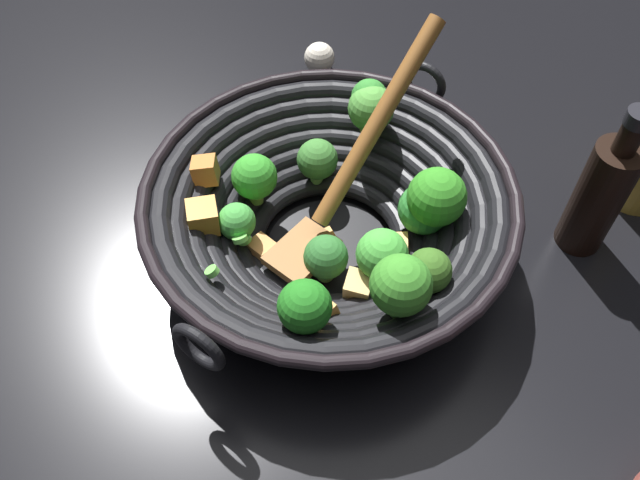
{
  "coord_description": "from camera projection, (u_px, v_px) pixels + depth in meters",
  "views": [
    {
      "loc": [
        -0.3,
        -0.3,
        0.58
      ],
      "look_at": [
        -0.01,
        0.0,
        0.03
      ],
      "focal_mm": 36.39,
      "sensor_mm": 36.0,
      "label": 1
    }
  ],
  "objects": [
    {
      "name": "garlic_bulb",
      "position": [
        319.0,
        58.0,
        0.89
      ],
      "size": [
        0.04,
        0.04,
        0.04
      ],
      "primitive_type": "sphere",
      "color": "silver",
      "rests_on": "ground"
    },
    {
      "name": "wok",
      "position": [
        332.0,
        214.0,
        0.66
      ],
      "size": [
        0.41,
        0.38,
        0.22
      ],
      "color": "black",
      "rests_on": "ground"
    },
    {
      "name": "ground_plane",
      "position": [
        328.0,
        252.0,
        0.72
      ],
      "size": [
        4.0,
        4.0,
        0.0
      ],
      "primitive_type": "plane",
      "color": "black"
    },
    {
      "name": "soy_sauce_bottle",
      "position": [
        600.0,
        194.0,
        0.67
      ],
      "size": [
        0.05,
        0.05,
        0.19
      ],
      "color": "black",
      "rests_on": "ground"
    }
  ]
}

